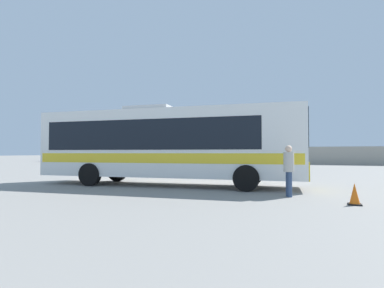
{
  "coord_description": "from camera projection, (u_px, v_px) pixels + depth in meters",
  "views": [
    {
      "loc": [
        5.12,
        -13.28,
        1.52
      ],
      "look_at": [
        -0.31,
        0.84,
        1.95
      ],
      "focal_mm": 28.62,
      "sensor_mm": 36.0,
      "label": 1
    }
  ],
  "objects": [
    {
      "name": "perimeter_wall",
      "position": [
        269.0,
        155.0,
        41.57
      ],
      "size": [
        80.0,
        0.3,
        2.31
      ],
      "primitive_type": "cube",
      "color": "#9E998C",
      "rests_on": "ground_plane"
    },
    {
      "name": "roadside_tree_left",
      "position": [
        172.0,
        135.0,
        50.72
      ],
      "size": [
        3.57,
        3.57,
        5.99
      ],
      "color": "brown",
      "rests_on": "ground_plane"
    },
    {
      "name": "utility_pole_near",
      "position": [
        278.0,
        134.0,
        43.57
      ],
      "size": [
        1.76,
        0.63,
        8.07
      ],
      "color": "#4C3823",
      "rests_on": "ground_plane"
    },
    {
      "name": "ground_plane",
      "position": [
        238.0,
        173.0,
        23.51
      ],
      "size": [
        300.0,
        300.0,
        0.0
      ],
      "primitive_type": "plane",
      "color": "gray"
    },
    {
      "name": "parked_car_second_white",
      "position": [
        205.0,
        158.0,
        41.0
      ],
      "size": [
        4.42,
        2.05,
        1.44
      ],
      "color": "silver",
      "rests_on": "ground_plane"
    },
    {
      "name": "coach_bus_white_yellow",
      "position": [
        165.0,
        143.0,
        14.35
      ],
      "size": [
        12.37,
        3.55,
        3.71
      ],
      "color": "white",
      "rests_on": "ground_plane"
    },
    {
      "name": "traffic_cone_on_apron",
      "position": [
        355.0,
        194.0,
        8.89
      ],
      "size": [
        0.36,
        0.36,
        0.64
      ],
      "color": "black",
      "rests_on": "ground_plane"
    },
    {
      "name": "parked_car_leftmost_red",
      "position": [
        166.0,
        158.0,
        43.76
      ],
      "size": [
        4.17,
        2.1,
        1.5
      ],
      "color": "red",
      "rests_on": "ground_plane"
    },
    {
      "name": "attendant_by_bus_door",
      "position": [
        289.0,
        168.0,
        10.58
      ],
      "size": [
        0.47,
        0.47,
        1.77
      ],
      "color": "#33476B",
      "rests_on": "ground_plane"
    },
    {
      "name": "roadside_tree_midleft",
      "position": [
        234.0,
        134.0,
        48.56
      ],
      "size": [
        4.09,
        4.09,
        6.2
      ],
      "color": "brown",
      "rests_on": "ground_plane"
    },
    {
      "name": "utility_pole_far",
      "position": [
        197.0,
        134.0,
        48.5
      ],
      "size": [
        1.79,
        0.49,
        8.68
      ],
      "color": "#4C3823",
      "rests_on": "ground_plane"
    }
  ]
}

